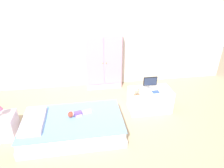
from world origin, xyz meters
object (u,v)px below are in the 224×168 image
object	(u,v)px
doll	(75,114)
tv_stand	(150,100)
bed	(73,126)
wardrobe	(104,61)
tv_monitor	(150,82)
book_blue	(156,92)
nightstand	(4,126)
rocking_horse_toy	(137,92)

from	to	relation	value
doll	tv_stand	xyz separation A→B (m)	(1.39, 0.38, -0.10)
bed	wardrobe	size ratio (longest dim) A/B	1.21
tv_monitor	book_blue	world-z (taller)	tv_monitor
bed	tv_monitor	distance (m)	1.59
doll	wardrobe	distance (m)	1.62
doll	wardrobe	bearing A→B (deg)	66.15
bed	nightstand	size ratio (longest dim) A/B	4.12
bed	book_blue	bearing A→B (deg)	13.38
doll	nightstand	size ratio (longest dim) A/B	1.01
tv_monitor	book_blue	xyz separation A→B (m)	(0.05, -0.17, -0.12)
wardrobe	tv_stand	bearing A→B (deg)	-55.09
tv_stand	doll	bearing A→B (deg)	-164.83
tv_monitor	doll	bearing A→B (deg)	-162.07
doll	wardrobe	size ratio (longest dim) A/B	0.30
doll	tv_monitor	xyz separation A→B (m)	(1.39, 0.45, 0.24)
tv_stand	rocking_horse_toy	size ratio (longest dim) A/B	5.95
bed	tv_monitor	bearing A→B (deg)	20.13
nightstand	tv_stand	world-z (taller)	tv_stand
tv_monitor	rocking_horse_toy	xyz separation A→B (m)	(-0.30, -0.21, -0.07)
wardrobe	rocking_horse_toy	xyz separation A→B (m)	(0.45, -1.20, -0.16)
book_blue	tv_stand	bearing A→B (deg)	120.88
nightstand	book_blue	xyz separation A→B (m)	(2.57, 0.25, 0.25)
wardrobe	book_blue	bearing A→B (deg)	-55.42
tv_stand	tv_monitor	world-z (taller)	tv_monitor
nightstand	tv_monitor	world-z (taller)	tv_monitor
doll	tv_stand	world-z (taller)	tv_stand
doll	book_blue	distance (m)	1.48
rocking_horse_toy	tv_stand	bearing A→B (deg)	24.07
nightstand	wardrobe	world-z (taller)	wardrobe
doll	tv_monitor	size ratio (longest dim) A/B	1.49
rocking_horse_toy	tv_monitor	bearing A→B (deg)	34.50
book_blue	rocking_horse_toy	bearing A→B (deg)	-174.54
rocking_horse_toy	book_blue	xyz separation A→B (m)	(0.35, 0.03, -0.06)
bed	doll	bearing A→B (deg)	58.61
wardrobe	tv_monitor	distance (m)	1.25
wardrobe	tv_stand	size ratio (longest dim) A/B	1.68
doll	wardrobe	world-z (taller)	wardrobe
nightstand	tv_stand	xyz separation A→B (m)	(2.51, 0.35, 0.02)
book_blue	tv_monitor	bearing A→B (deg)	107.45
wardrobe	nightstand	bearing A→B (deg)	-141.23
doll	nightstand	distance (m)	1.13
doll	nightstand	xyz separation A→B (m)	(-1.13, 0.03, -0.13)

